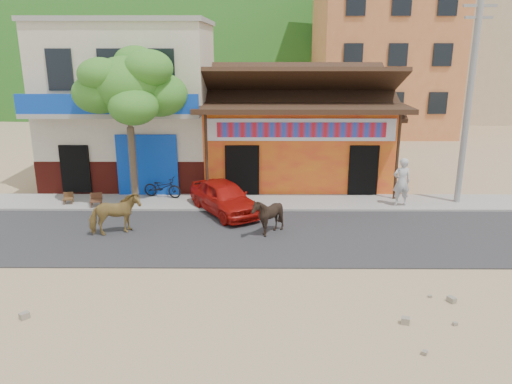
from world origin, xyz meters
TOP-DOWN VIEW (x-y plane):
  - ground at (0.00, 0.00)m, footprint 120.00×120.00m
  - road at (0.00, 2.50)m, footprint 60.00×5.00m
  - sidewalk at (0.00, 6.00)m, footprint 60.00×2.00m
  - dance_club at (2.00, 10.00)m, footprint 8.00×6.00m
  - cafe_building at (-5.50, 10.00)m, footprint 7.00×6.00m
  - apartment_front at (9.00, 24.00)m, footprint 9.00×9.00m
  - apartment_rear at (18.00, 30.00)m, footprint 8.00×8.00m
  - hillside at (0.00, 70.00)m, footprint 100.00×40.00m
  - tree at (-4.60, 5.80)m, footprint 3.00×3.00m
  - utility_pole at (8.20, 6.00)m, footprint 0.24×0.24m
  - cow_tan at (-4.49, 2.60)m, footprint 1.82×1.38m
  - cow_dark at (0.59, 2.59)m, footprint 1.31×1.19m
  - red_car at (-1.00, 4.80)m, footprint 3.15×3.87m
  - scooter at (-3.65, 6.54)m, footprint 1.69×0.91m
  - pedestrian at (5.80, 5.53)m, footprint 0.73×0.51m
  - cafe_chair_left at (-7.23, 5.67)m, footprint 0.44×0.44m
  - cafe_chair_right at (-6.00, 5.30)m, footprint 0.53×0.53m

SIDE VIEW (x-z plane):
  - ground at x=0.00m, z-range 0.00..0.00m
  - road at x=0.00m, z-range 0.00..0.04m
  - sidewalk at x=0.00m, z-range 0.00..0.12m
  - cafe_chair_left at x=-7.23m, z-range 0.12..0.91m
  - scooter at x=-3.65m, z-range 0.12..0.96m
  - cafe_chair_right at x=-6.00m, z-range 0.12..1.07m
  - red_car at x=-1.00m, z-range 0.04..1.28m
  - cow_dark at x=0.59m, z-range 0.04..1.37m
  - cow_tan at x=-4.49m, z-range 0.04..1.44m
  - pedestrian at x=5.80m, z-range 0.12..2.01m
  - dance_club at x=2.00m, z-range 0.00..3.60m
  - tree at x=-4.60m, z-range 0.12..6.12m
  - cafe_building at x=-5.50m, z-range 0.00..7.00m
  - utility_pole at x=8.20m, z-range 0.12..8.12m
  - apartment_rear at x=18.00m, z-range 0.00..10.00m
  - apartment_front at x=9.00m, z-range 0.00..12.00m
  - hillside at x=0.00m, z-range 0.00..24.00m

